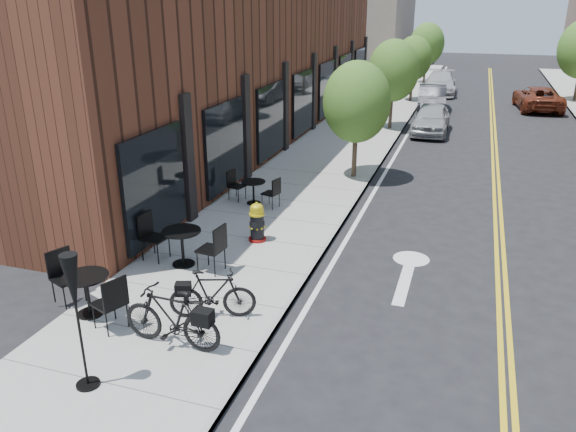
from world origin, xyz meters
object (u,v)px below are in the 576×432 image
(bicycle_left, at_px, (171,317))
(patio_umbrella, at_px, (74,294))
(bicycle_right, at_px, (212,294))
(bistro_set_a, at_px, (87,289))
(parked_car_a, at_px, (431,119))
(parked_car_b, at_px, (432,98))
(parked_car_c, at_px, (440,83))
(parked_car_far, at_px, (538,98))
(bistro_set_b, at_px, (182,242))
(bistro_set_c, at_px, (253,189))
(fire_hydrant, at_px, (257,222))

(bicycle_left, bearing_deg, patio_umbrella, -25.80)
(bicycle_right, distance_m, bistro_set_a, 2.36)
(bicycle_left, bearing_deg, parked_car_a, 173.79)
(bistro_set_a, height_order, parked_car_a, parked_car_a)
(parked_car_b, xyz_separation_m, parked_car_c, (0.00, 6.10, 0.01))
(bicycle_left, height_order, parked_car_far, parked_car_far)
(bicycle_left, xyz_separation_m, bistro_set_b, (-1.35, 2.88, -0.01))
(patio_umbrella, relative_size, parked_car_a, 0.57)
(bicycle_right, distance_m, patio_umbrella, 2.86)
(patio_umbrella, bearing_deg, bicycle_right, 67.95)
(patio_umbrella, relative_size, parked_car_b, 0.54)
(bistro_set_b, xyz_separation_m, bistro_set_c, (0.01, 4.28, -0.10))
(fire_hydrant, distance_m, bistro_set_c, 2.71)
(patio_umbrella, bearing_deg, bistro_set_b, 98.28)
(parked_car_a, distance_m, parked_car_b, 5.66)
(bicycle_left, height_order, bistro_set_c, bicycle_left)
(bistro_set_c, bearing_deg, parked_car_far, 79.37)
(bistro_set_a, distance_m, bistro_set_c, 6.78)
(bistro_set_a, height_order, parked_car_c, parked_car_c)
(parked_car_far, bearing_deg, bistro_set_a, 63.67)
(bistro_set_b, distance_m, parked_car_far, 25.37)
(bicycle_right, height_order, parked_car_far, parked_car_far)
(bistro_set_a, relative_size, parked_car_c, 0.42)
(fire_hydrant, xyz_separation_m, patio_umbrella, (-0.47, -6.06, 1.13))
(bistro_set_a, distance_m, parked_car_a, 18.91)
(bistro_set_b, xyz_separation_m, parked_car_b, (3.62, 21.49, 0.02))
(bicycle_right, xyz_separation_m, parked_car_a, (2.45, 17.67, 0.06))
(parked_car_b, bearing_deg, parked_car_far, 16.83)
(bicycle_right, relative_size, patio_umbrella, 0.72)
(bistro_set_a, height_order, patio_umbrella, patio_umbrella)
(bicycle_right, relative_size, parked_car_c, 0.34)
(bicycle_right, distance_m, parked_car_c, 29.48)
(bicycle_left, bearing_deg, bistro_set_a, -99.77)
(bistro_set_c, bearing_deg, bistro_set_a, -81.15)
(fire_hydrant, distance_m, bicycle_right, 3.66)
(bicycle_right, xyz_separation_m, parked_car_b, (2.01, 23.31, 0.08))
(bicycle_right, height_order, bistro_set_b, bistro_set_b)
(fire_hydrant, height_order, parked_car_a, parked_car_a)
(parked_car_c, bearing_deg, bistro_set_b, -99.90)
(parked_car_b, relative_size, parked_car_far, 0.89)
(parked_car_a, relative_size, parked_car_b, 0.94)
(bicycle_right, xyz_separation_m, bistro_set_b, (-1.61, 1.82, 0.06))
(fire_hydrant, bearing_deg, bistro_set_b, -139.40)
(bistro_set_a, xyz_separation_m, bistro_set_b, (0.66, 2.46, 0.01))
(bistro_set_b, height_order, parked_car_b, parked_car_b)
(parked_car_far, bearing_deg, patio_umbrella, 67.27)
(fire_hydrant, distance_m, bistro_set_b, 2.10)
(fire_hydrant, distance_m, bistro_set_a, 4.61)
(bistro_set_c, bearing_deg, patio_umbrella, -71.37)
(fire_hydrant, relative_size, parked_car_far, 0.22)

